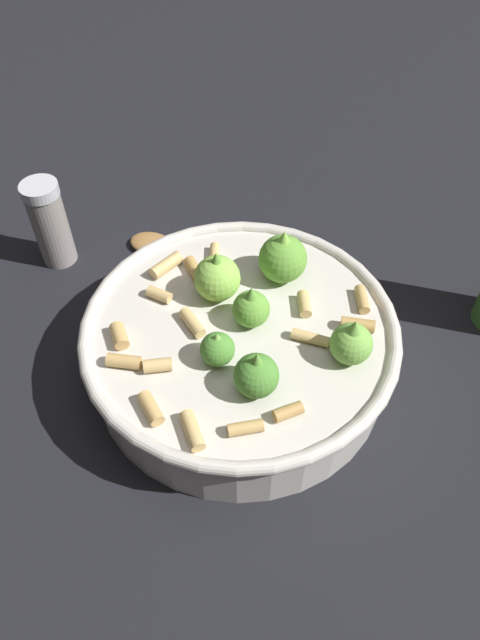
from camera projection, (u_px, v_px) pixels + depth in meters
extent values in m
plane|color=black|center=(240.00, 368.00, 0.56)|extent=(2.40, 2.40, 0.00)
cylinder|color=beige|center=(240.00, 348.00, 0.54)|extent=(0.27, 0.27, 0.06)
torus|color=beige|center=(240.00, 327.00, 0.51)|extent=(0.28, 0.28, 0.01)
sphere|color=#609E38|center=(251.00, 309.00, 0.51)|extent=(0.03, 0.03, 0.03)
cone|color=#609E38|center=(251.00, 295.00, 0.49)|extent=(0.02, 0.02, 0.02)
sphere|color=#609E38|center=(283.00, 259.00, 0.54)|extent=(0.05, 0.05, 0.05)
cone|color=#8CC64C|center=(284.00, 240.00, 0.52)|extent=(0.02, 0.02, 0.02)
sphere|color=#75B247|center=(351.00, 344.00, 0.48)|extent=(0.04, 0.04, 0.04)
cone|color=#75B247|center=(355.00, 329.00, 0.46)|extent=(0.02, 0.02, 0.02)
sphere|color=#4C8933|center=(217.00, 349.00, 0.48)|extent=(0.03, 0.03, 0.03)
cone|color=#75B247|center=(217.00, 338.00, 0.47)|extent=(0.01, 0.01, 0.01)
sphere|color=#8CC64C|center=(217.00, 278.00, 0.52)|extent=(0.04, 0.04, 0.04)
cone|color=#609E38|center=(216.00, 261.00, 0.51)|extent=(0.02, 0.02, 0.02)
sphere|color=#4C8933|center=(256.00, 376.00, 0.46)|extent=(0.04, 0.04, 0.04)
cone|color=#609E38|center=(257.00, 361.00, 0.44)|extent=(0.01, 0.01, 0.02)
cylinder|color=tan|center=(158.00, 365.00, 0.48)|extent=(0.02, 0.02, 0.01)
cylinder|color=tan|center=(246.00, 428.00, 0.44)|extent=(0.02, 0.03, 0.01)
cylinder|color=tan|center=(357.00, 322.00, 0.51)|extent=(0.02, 0.03, 0.01)
cylinder|color=tan|center=(362.00, 299.00, 0.53)|extent=(0.03, 0.01, 0.01)
cylinder|color=tan|center=(159.00, 295.00, 0.53)|extent=(0.02, 0.02, 0.01)
cylinder|color=tan|center=(192.00, 327.00, 0.51)|extent=(0.03, 0.03, 0.01)
cylinder|color=tan|center=(215.00, 254.00, 0.57)|extent=(0.02, 0.01, 0.01)
cylinder|color=tan|center=(119.00, 336.00, 0.50)|extent=(0.03, 0.02, 0.01)
cylinder|color=tan|center=(194.00, 269.00, 0.55)|extent=(0.03, 0.02, 0.01)
cylinder|color=tan|center=(124.00, 361.00, 0.48)|extent=(0.02, 0.03, 0.01)
cylinder|color=tan|center=(288.00, 412.00, 0.45)|extent=(0.02, 0.03, 0.01)
cylinder|color=tan|center=(310.00, 338.00, 0.50)|extent=(0.02, 0.03, 0.01)
cylinder|color=tan|center=(192.00, 430.00, 0.44)|extent=(0.03, 0.02, 0.01)
cylinder|color=tan|center=(304.00, 304.00, 0.53)|extent=(0.03, 0.01, 0.01)
cylinder|color=tan|center=(166.00, 265.00, 0.56)|extent=(0.03, 0.03, 0.01)
cylinder|color=tan|center=(151.00, 408.00, 0.45)|extent=(0.03, 0.02, 0.01)
cylinder|color=gray|center=(51.00, 228.00, 0.63)|extent=(0.04, 0.04, 0.09)
cylinder|color=silver|center=(39.00, 190.00, 0.59)|extent=(0.04, 0.04, 0.01)
cylinder|color=#9E703D|center=(247.00, 270.00, 0.64)|extent=(0.09, 0.20, 0.02)
ellipsoid|color=#9E703D|center=(152.00, 244.00, 0.67)|extent=(0.05, 0.06, 0.01)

